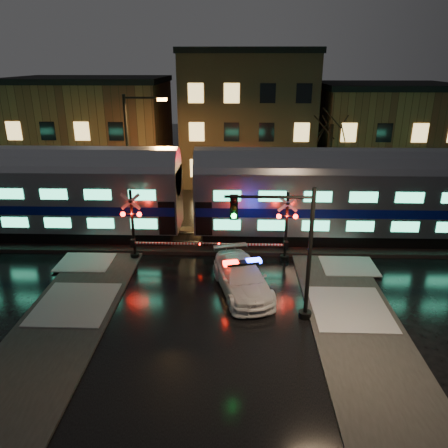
{
  "coord_description": "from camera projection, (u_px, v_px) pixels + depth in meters",
  "views": [
    {
      "loc": [
        1.2,
        -20.85,
        11.01
      ],
      "look_at": [
        0.43,
        2.5,
        2.2
      ],
      "focal_mm": 35.0,
      "sensor_mm": 36.0,
      "label": 1
    }
  ],
  "objects": [
    {
      "name": "sidewalk_left",
      "position": [
        49.0,
        343.0,
        17.99
      ],
      "size": [
        4.0,
        20.0,
        0.12
      ],
      "primitive_type": "cube",
      "color": "#2D2D2D",
      "rests_on": "ground"
    },
    {
      "name": "ballast",
      "position": [
        219.0,
        240.0,
        28.05
      ],
      "size": [
        90.0,
        4.2,
        0.24
      ],
      "primitive_type": "cube",
      "color": "black",
      "rests_on": "ground"
    },
    {
      "name": "crossing_signal_right",
      "position": [
        280.0,
        234.0,
        24.86
      ],
      "size": [
        5.86,
        0.66,
        4.15
      ],
      "color": "black",
      "rests_on": "ground"
    },
    {
      "name": "building_left",
      "position": [
        94.0,
        130.0,
        42.8
      ],
      "size": [
        14.0,
        10.0,
        9.0
      ],
      "primitive_type": "cube",
      "color": "brown",
      "rests_on": "ground"
    },
    {
      "name": "train",
      "position": [
        187.0,
        191.0,
        26.95
      ],
      "size": [
        51.0,
        3.12,
        5.92
      ],
      "color": "black",
      "rests_on": "ballast"
    },
    {
      "name": "building_right",
      "position": [
        382.0,
        135.0,
        42.03
      ],
      "size": [
        12.0,
        10.0,
        8.5
      ],
      "primitive_type": "cube",
      "color": "brown",
      "rests_on": "ground"
    },
    {
      "name": "ground",
      "position": [
        214.0,
        279.0,
        23.42
      ],
      "size": [
        120.0,
        120.0,
        0.0
      ],
      "primitive_type": "plane",
      "color": "black",
      "rests_on": "ground"
    },
    {
      "name": "sidewalk_right",
      "position": [
        367.0,
        350.0,
        17.59
      ],
      "size": [
        4.0,
        20.0,
        0.12
      ],
      "primitive_type": "cube",
      "color": "#2D2D2D",
      "rests_on": "ground"
    },
    {
      "name": "crossing_signal_left",
      "position": [
        139.0,
        232.0,
        25.1
      ],
      "size": [
        5.92,
        0.66,
        4.19
      ],
      "color": "black",
      "rests_on": "ground"
    },
    {
      "name": "streetlight",
      "position": [
        132.0,
        151.0,
        30.22
      ],
      "size": [
        2.97,
        0.31,
        8.87
      ],
      "color": "black",
      "rests_on": "ground"
    },
    {
      "name": "police_car",
      "position": [
        242.0,
        278.0,
        21.83
      ],
      "size": [
        3.52,
        5.81,
        1.75
      ],
      "rotation": [
        0.0,
        0.0,
        0.26
      ],
      "color": "white",
      "rests_on": "ground"
    },
    {
      "name": "traffic_light",
      "position": [
        287.0,
        252.0,
        18.73
      ],
      "size": [
        3.97,
        0.71,
        6.14
      ],
      "rotation": [
        0.0,
        0.0,
        -0.01
      ],
      "color": "black",
      "rests_on": "ground"
    },
    {
      "name": "building_mid",
      "position": [
        247.0,
        117.0,
        42.37
      ],
      "size": [
        12.0,
        11.0,
        11.5
      ],
      "primitive_type": "cube",
      "color": "brown",
      "rests_on": "ground"
    }
  ]
}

